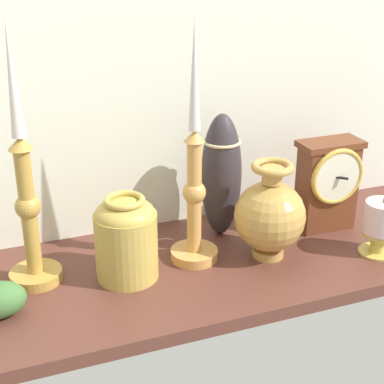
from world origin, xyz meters
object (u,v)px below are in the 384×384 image
object	(u,v)px
tall_ceramic_vase	(221,175)
candlestick_tall_left	(27,203)
brass_vase_bulbous	(270,215)
mantel_clock	(328,183)
pillar_candle_front	(381,225)
brass_vase_jar	(125,235)
candlestick_tall_center	(194,191)

from	to	relation	value
tall_ceramic_vase	candlestick_tall_left	bearing A→B (deg)	-172.29
brass_vase_bulbous	candlestick_tall_left	bearing A→B (deg)	170.99
mantel_clock	pillar_candle_front	bearing A→B (deg)	-74.07
brass_vase_bulbous	pillar_candle_front	bearing A→B (deg)	-17.76
candlestick_tall_left	brass_vase_jar	world-z (taller)	candlestick_tall_left
mantel_clock	candlestick_tall_center	world-z (taller)	candlestick_tall_center
candlestick_tall_left	pillar_candle_front	bearing A→B (deg)	-11.90
brass_vase_bulbous	pillar_candle_front	distance (cm)	20.55
mantel_clock	brass_vase_jar	distance (cm)	41.91
candlestick_tall_center	pillar_candle_front	xyz separation A→B (cm)	(32.41, -10.01, -7.63)
candlestick_tall_left	candlestick_tall_center	xyz separation A→B (cm)	(27.78, -2.68, -1.05)
brass_vase_jar	tall_ceramic_vase	bearing A→B (deg)	22.49
brass_vase_jar	tall_ceramic_vase	world-z (taller)	tall_ceramic_vase
candlestick_tall_center	pillar_candle_front	distance (cm)	34.77
candlestick_tall_left	candlestick_tall_center	bearing A→B (deg)	-5.51
candlestick_tall_left	brass_vase_jar	bearing A→B (deg)	-14.60
mantel_clock	candlestick_tall_left	world-z (taller)	candlestick_tall_left
brass_vase_jar	mantel_clock	bearing A→B (deg)	4.99
candlestick_tall_left	pillar_candle_front	size ratio (longest dim) A/B	3.85
candlestick_tall_center	brass_vase_bulbous	xyz separation A→B (cm)	(12.99, -3.79, -5.14)
candlestick_tall_left	brass_vase_bulbous	size ratio (longest dim) A/B	2.43
mantel_clock	tall_ceramic_vase	world-z (taller)	tall_ceramic_vase
mantel_clock	tall_ceramic_vase	bearing A→B (deg)	165.90
candlestick_tall_left	brass_vase_bulbous	xyz separation A→B (cm)	(40.77, -6.46, -6.19)
brass_vase_jar	pillar_candle_front	size ratio (longest dim) A/B	1.30
candlestick_tall_center	tall_ceramic_vase	bearing A→B (deg)	42.11
candlestick_tall_left	brass_vase_jar	size ratio (longest dim) A/B	2.96
candlestick_tall_left	brass_vase_bulbous	bearing A→B (deg)	-9.01
mantel_clock	pillar_candle_front	world-z (taller)	mantel_clock
brass_vase_jar	candlestick_tall_left	bearing A→B (deg)	165.40
brass_vase_jar	pillar_candle_front	bearing A→B (deg)	-11.00
candlestick_tall_left	candlestick_tall_center	world-z (taller)	candlestick_tall_left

